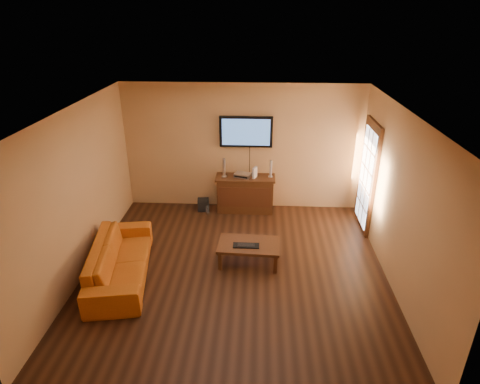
# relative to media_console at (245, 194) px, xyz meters

# --- Properties ---
(ground_plane) EXTENTS (5.00, 5.00, 0.00)m
(ground_plane) POSITION_rel_media_console_xyz_m (-0.08, -2.25, -0.40)
(ground_plane) COLOR black
(ground_plane) RESTS_ON ground
(room_walls) EXTENTS (5.00, 5.00, 5.00)m
(room_walls) POSITION_rel_media_console_xyz_m (-0.08, -1.63, 1.29)
(room_walls) COLOR tan
(room_walls) RESTS_ON ground
(french_door) EXTENTS (0.07, 1.02, 2.22)m
(french_door) POSITION_rel_media_console_xyz_m (2.38, -0.55, 0.65)
(french_door) COLOR #3D1F0E
(french_door) RESTS_ON ground
(media_console) EXTENTS (1.25, 0.48, 0.78)m
(media_console) POSITION_rel_media_console_xyz_m (0.00, 0.00, 0.00)
(media_console) COLOR #3D1F0E
(media_console) RESTS_ON ground
(television) EXTENTS (1.10, 0.08, 0.65)m
(television) POSITION_rel_media_console_xyz_m (0.00, 0.20, 1.32)
(television) COLOR black
(television) RESTS_ON ground
(coffee_table) EXTENTS (1.08, 0.68, 0.38)m
(coffee_table) POSITION_rel_media_console_xyz_m (0.14, -1.99, -0.06)
(coffee_table) COLOR #3D1F0E
(coffee_table) RESTS_ON ground
(sofa) EXTENTS (0.97, 2.20, 0.83)m
(sofa) POSITION_rel_media_console_xyz_m (-1.93, -2.48, 0.02)
(sofa) COLOR #BE5B15
(sofa) RESTS_ON ground
(speaker_left) EXTENTS (0.11, 0.11, 0.40)m
(speaker_left) POSITION_rel_media_console_xyz_m (-0.45, -0.00, 0.58)
(speaker_left) COLOR silver
(speaker_left) RESTS_ON media_console
(speaker_right) EXTENTS (0.10, 0.10, 0.37)m
(speaker_right) POSITION_rel_media_console_xyz_m (0.53, 0.04, 0.56)
(speaker_right) COLOR silver
(speaker_right) RESTS_ON media_console
(av_receiver) EXTENTS (0.39, 0.33, 0.08)m
(av_receiver) POSITION_rel_media_console_xyz_m (-0.06, 0.02, 0.43)
(av_receiver) COLOR silver
(av_receiver) RESTS_ON media_console
(game_console) EXTENTS (0.11, 0.17, 0.23)m
(game_console) POSITION_rel_media_console_xyz_m (0.20, -0.02, 0.50)
(game_console) COLOR white
(game_console) RESTS_ON media_console
(subwoofer) EXTENTS (0.27, 0.27, 0.24)m
(subwoofer) POSITION_rel_media_console_xyz_m (-0.92, -0.02, -0.27)
(subwoofer) COLOR black
(subwoofer) RESTS_ON ground
(bottle) EXTENTS (0.07, 0.07, 0.21)m
(bottle) POSITION_rel_media_console_xyz_m (-0.80, -0.24, -0.30)
(bottle) COLOR white
(bottle) RESTS_ON ground
(keyboard) EXTENTS (0.44, 0.17, 0.03)m
(keyboard) POSITION_rel_media_console_xyz_m (0.10, -2.07, -0.00)
(keyboard) COLOR black
(keyboard) RESTS_ON coffee_table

